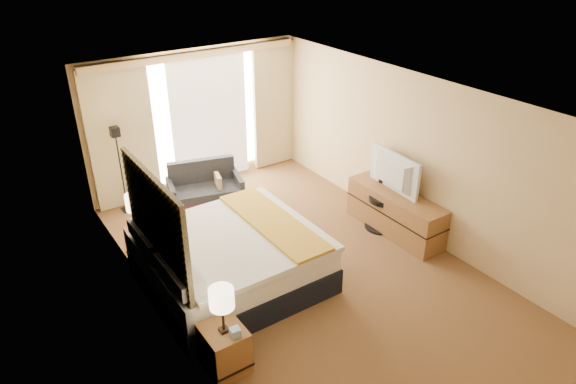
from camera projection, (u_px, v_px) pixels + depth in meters
floor at (304, 267)px, 7.64m from camera, size 4.20×7.00×0.02m
ceiling at (307, 98)px, 6.43m from camera, size 4.20×7.00×0.02m
wall_back at (196, 119)px, 9.60m from camera, size 4.20×0.02×2.60m
wall_front at (540, 343)px, 4.47m from camera, size 4.20×0.02×2.60m
wall_left at (160, 236)px, 5.99m from camera, size 0.02×7.00×2.60m
wall_right at (413, 155)px, 8.08m from camera, size 0.02×7.00×2.60m
headboard at (157, 229)px, 6.17m from camera, size 0.06×1.85×1.50m
nightstand_left at (224, 348)px, 5.82m from camera, size 0.45×0.52×0.55m
nightstand_right at (146, 246)px, 7.65m from camera, size 0.45×0.52×0.55m
media_dresser at (395, 212)px, 8.39m from camera, size 0.50×1.80×0.70m
window at (209, 116)px, 9.70m from camera, size 2.30×0.02×2.30m
curtains at (198, 115)px, 9.47m from camera, size 4.12×0.19×2.56m
bed at (231, 260)px, 7.11m from camera, size 2.29×2.09×1.11m
loveseat at (205, 192)px, 9.21m from camera, size 1.42×0.99×0.80m
floor_lamp at (118, 153)px, 8.66m from camera, size 0.20×0.20×1.57m
desk_chair at (386, 199)px, 8.46m from camera, size 0.56×0.56×1.14m
lamp_left at (222, 299)px, 5.46m from camera, size 0.28×0.28×0.58m
lamp_right at (136, 203)px, 7.31m from camera, size 0.28×0.28×0.60m
tissue_box at (235, 332)px, 5.58m from camera, size 0.11×0.11×0.10m
telephone at (143, 224)px, 7.62m from camera, size 0.17×0.13×0.07m
television at (389, 173)px, 8.18m from camera, size 0.21×1.11×0.63m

